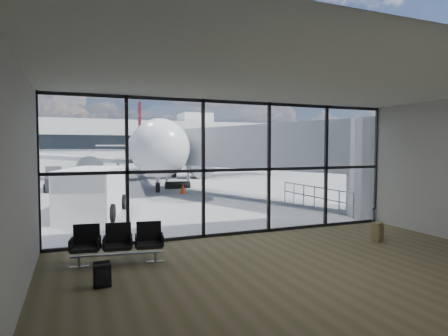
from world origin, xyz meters
TOP-DOWN VIEW (x-y plane):
  - ground at (0.00, 40.00)m, footprint 220.00×220.00m
  - lounge_shell at (0.00, -4.80)m, footprint 12.02×8.01m
  - glass_curtain_wall at (0.00, 0.00)m, footprint 12.10×0.12m
  - jet_bridge at (4.90, 7.07)m, footprint 8.00×16.50m
  - apron_railing at (5.60, 3.50)m, footprint 0.06×5.46m
  - far_terminal at (-0.59, 61.97)m, footprint 80.00×12.20m
  - tree_5 at (-15.00, 72.00)m, footprint 6.27×6.27m
  - seating_row at (-4.07, -1.72)m, footprint 2.25×0.95m
  - backpack at (-4.56, -3.32)m, footprint 0.36×0.33m
  - suitcase at (3.70, -2.49)m, footprint 0.44×0.38m
  - airliner at (1.74, 26.96)m, footprint 31.35×36.46m
  - service_van at (-4.37, 5.54)m, footprint 3.22×5.11m
  - belt_loader at (-6.34, 16.67)m, footprint 1.59×3.58m
  - traffic_cone_a at (1.45, 11.94)m, footprint 0.44×0.44m
  - traffic_cone_b at (-2.59, 12.85)m, footprint 0.43×0.43m

SIDE VIEW (x-z plane):
  - ground at x=0.00m, z-range 0.00..0.00m
  - backpack at x=-4.56m, z-range -0.01..0.52m
  - traffic_cone_b at x=-2.59m, z-range -0.02..0.60m
  - traffic_cone_a at x=1.45m, z-range -0.02..0.61m
  - suitcase at x=3.70m, z-range -0.21..0.83m
  - belt_loader at x=-6.34m, z-range -0.26..1.35m
  - seating_row at x=-4.07m, z-range 0.05..1.06m
  - apron_railing at x=5.60m, z-range 0.16..1.27m
  - service_van at x=-4.37m, z-range 0.03..2.09m
  - glass_curtain_wall at x=0.00m, z-range 0.00..4.50m
  - lounge_shell at x=0.00m, z-range 0.40..4.91m
  - jet_bridge at x=4.90m, z-range 0.59..4.92m
  - airliner at x=1.74m, z-range -1.84..7.57m
  - far_terminal at x=-0.59m, z-range -1.29..9.71m
  - tree_5 at x=-15.00m, z-range 1.36..10.39m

